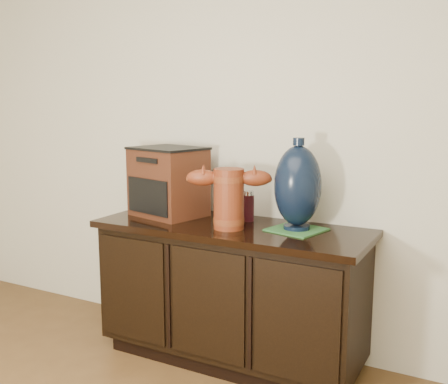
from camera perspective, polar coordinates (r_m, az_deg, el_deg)
The scene contains 6 objects.
sideboard at distance 2.87m, azimuth 0.77°, elevation -10.80°, with size 1.46×0.56×0.75m.
terracotta_vessel at distance 2.66m, azimuth 0.53°, elevation -0.33°, with size 0.43×0.25×0.31m.
tv_radio at distance 2.99m, azimuth -6.08°, elevation 1.14°, with size 0.45×0.40×0.39m.
green_mat at distance 2.68m, azimuth 7.90°, elevation -4.07°, with size 0.25×0.25×0.01m, color #2C632E.
lamp_base at distance 2.64m, azimuth 8.02°, elevation 0.63°, with size 0.29×0.29×0.46m.
spray_can at distance 2.85m, azimuth 2.71°, elevation -1.56°, with size 0.06×0.06×0.17m.
Camera 1 is at (1.24, -0.16, 1.39)m, focal length 42.00 mm.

